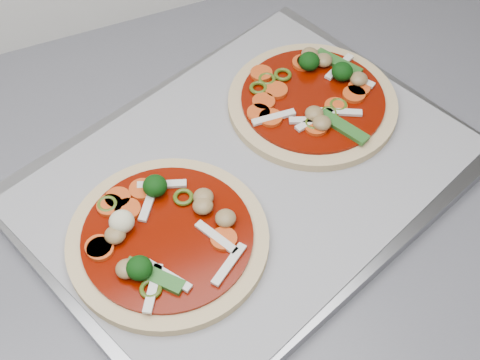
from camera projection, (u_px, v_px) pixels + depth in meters
name	position (u px, v px, depth m)	size (l,w,h in m)	color
countertop	(220.00, 204.00, 0.70)	(3.60, 0.60, 0.04)	#5B5A61
baking_tray	(248.00, 177.00, 0.69)	(0.44, 0.33, 0.01)	gray
parchment	(248.00, 173.00, 0.68)	(0.42, 0.31, 0.00)	gray
pizza_left	(165.00, 237.00, 0.62)	(0.25, 0.25, 0.03)	tan
pizza_right	(313.00, 99.00, 0.73)	(0.22, 0.22, 0.03)	tan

